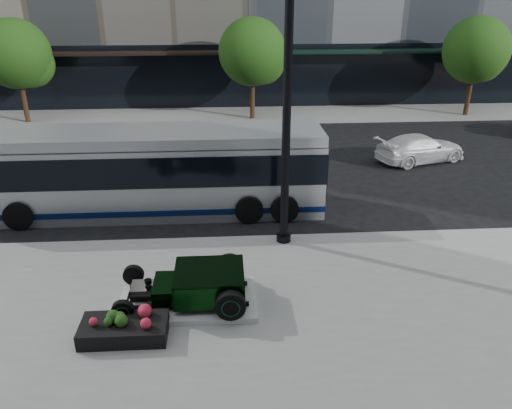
{
  "coord_description": "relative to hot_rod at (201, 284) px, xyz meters",
  "views": [
    {
      "loc": [
        -0.68,
        -16.08,
        7.52
      ],
      "look_at": [
        0.24,
        -1.98,
        1.2
      ],
      "focal_mm": 35.0,
      "sensor_mm": 36.0,
      "label": 1
    }
  ],
  "objects": [
    {
      "name": "info_plaque",
      "position": [
        -2.09,
        -1.17,
        -0.45
      ],
      "size": [
        0.42,
        0.32,
        0.31
      ],
      "color": "silver",
      "rests_on": "sidewalk_near"
    },
    {
      "name": "transit_bus",
      "position": [
        -1.94,
        6.08,
        0.79
      ],
      "size": [
        12.12,
        2.88,
        2.92
      ],
      "color": "#A1A4AA",
      "rests_on": "ground"
    },
    {
      "name": "hot_rod",
      "position": [
        0.0,
        0.0,
        0.0
      ],
      "size": [
        3.22,
        2.0,
        0.81
      ],
      "color": "black",
      "rests_on": "display_plinth"
    },
    {
      "name": "street_trees",
      "position": [
        2.51,
        18.65,
        3.07
      ],
      "size": [
        29.8,
        3.8,
        5.7
      ],
      "color": "black",
      "rests_on": "sidewalk_far"
    },
    {
      "name": "sidewalk_far",
      "position": [
        1.36,
        19.57,
        -0.64
      ],
      "size": [
        70.0,
        4.0,
        0.12
      ],
      "primitive_type": "cube",
      "color": "gray",
      "rests_on": "ground"
    },
    {
      "name": "white_sedan",
      "position": [
        9.57,
        10.68,
        -0.08
      ],
      "size": [
        4.55,
        2.91,
        1.23
      ],
      "primitive_type": "imported",
      "rotation": [
        0.0,
        0.0,
        1.88
      ],
      "color": "white",
      "rests_on": "ground"
    },
    {
      "name": "flower_planter",
      "position": [
        -1.71,
        -1.18,
        -0.35
      ],
      "size": [
        1.95,
        0.98,
        0.63
      ],
      "color": "black",
      "rests_on": "sidewalk_near"
    },
    {
      "name": "lamppost",
      "position": [
        2.44,
        3.19,
        3.18
      ],
      "size": [
        0.45,
        0.45,
        8.14
      ],
      "color": "black",
      "rests_on": "sidewalk_near"
    },
    {
      "name": "display_plinth",
      "position": [
        -0.33,
        -0.0,
        -0.5
      ],
      "size": [
        3.4,
        1.8,
        0.15
      ],
      "primitive_type": "cube",
      "color": "silver",
      "rests_on": "sidewalk_near"
    },
    {
      "name": "ground",
      "position": [
        1.36,
        5.57,
        -0.7
      ],
      "size": [
        120.0,
        120.0,
        0.0
      ],
      "primitive_type": "plane",
      "color": "black",
      "rests_on": "ground"
    }
  ]
}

